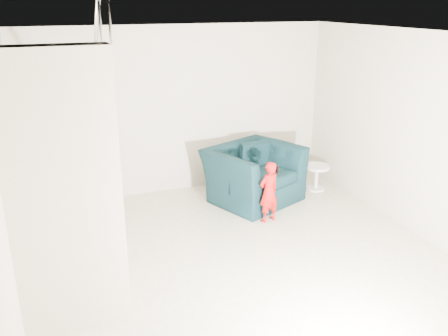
{
  "coord_description": "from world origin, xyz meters",
  "views": [
    {
      "loc": [
        -2.09,
        -4.55,
        3.04
      ],
      "look_at": [
        0.15,
        1.2,
        0.85
      ],
      "focal_mm": 38.0,
      "sensor_mm": 36.0,
      "label": 1
    }
  ],
  "objects": [
    {
      "name": "armchair",
      "position": [
        0.9,
        1.85,
        0.43
      ],
      "size": [
        1.68,
        1.58,
        0.87
      ],
      "primitive_type": "imported",
      "rotation": [
        0.0,
        0.0,
        0.39
      ],
      "color": "black",
      "rests_on": "floor"
    },
    {
      "name": "throw",
      "position": [
        0.38,
        1.73,
        0.55
      ],
      "size": [
        0.05,
        0.46,
        0.51
      ],
      "primitive_type": "cube",
      "color": "black",
      "rests_on": "armchair"
    },
    {
      "name": "front_wall",
      "position": [
        0.0,
        -2.75,
        1.35
      ],
      "size": [
        5.0,
        0.0,
        5.0
      ],
      "primitive_type": "plane",
      "rotation": [
        -1.57,
        0.0,
        0.0
      ],
      "color": "#BDB29A",
      "rests_on": "floor"
    },
    {
      "name": "ceiling",
      "position": [
        0.0,
        0.0,
        2.7
      ],
      "size": [
        5.5,
        5.5,
        0.0
      ],
      "primitive_type": "plane",
      "rotation": [
        3.14,
        0.0,
        0.0
      ],
      "color": "silver",
      "rests_on": "back_wall"
    },
    {
      "name": "phone",
      "position": [
        0.89,
        1.03,
        0.79
      ],
      "size": [
        0.03,
        0.05,
        0.1
      ],
      "primitive_type": "cube",
      "rotation": [
        0.0,
        0.0,
        0.17
      ],
      "color": "black",
      "rests_on": "toddler"
    },
    {
      "name": "toddler",
      "position": [
        0.78,
        1.06,
        0.45
      ],
      "size": [
        0.38,
        0.3,
        0.91
      ],
      "primitive_type": "imported",
      "rotation": [
        0.0,
        0.0,
        3.42
      ],
      "color": "#A6050F",
      "rests_on": "floor"
    },
    {
      "name": "back_wall",
      "position": [
        0.0,
        2.75,
        1.35
      ],
      "size": [
        5.0,
        0.0,
        5.0
      ],
      "primitive_type": "plane",
      "rotation": [
        1.57,
        0.0,
        0.0
      ],
      "color": "#BDB29A",
      "rests_on": "floor"
    },
    {
      "name": "floor",
      "position": [
        0.0,
        0.0,
        0.0
      ],
      "size": [
        5.5,
        5.5,
        0.0
      ],
      "primitive_type": "plane",
      "color": "tan",
      "rests_on": "ground"
    },
    {
      "name": "left_wall",
      "position": [
        -2.5,
        0.0,
        1.35
      ],
      "size": [
        0.0,
        5.5,
        5.5
      ],
      "primitive_type": "plane",
      "rotation": [
        1.57,
        0.0,
        1.57
      ],
      "color": "#BDB29A",
      "rests_on": "floor"
    },
    {
      "name": "cushion",
      "position": [
        1.0,
        2.06,
        0.68
      ],
      "size": [
        0.47,
        0.23,
        0.47
      ],
      "primitive_type": "cube",
      "rotation": [
        0.21,
        0.0,
        0.0
      ],
      "color": "black",
      "rests_on": "armchair"
    },
    {
      "name": "right_wall",
      "position": [
        2.5,
        0.0,
        1.35
      ],
      "size": [
        0.0,
        5.5,
        5.5
      ],
      "primitive_type": "plane",
      "rotation": [
        1.57,
        0.0,
        -1.57
      ],
      "color": "#BDB29A",
      "rests_on": "floor"
    },
    {
      "name": "side_table",
      "position": [
        2.08,
        1.86,
        0.29
      ],
      "size": [
        0.43,
        0.43,
        0.43
      ],
      "color": "silver",
      "rests_on": "floor"
    },
    {
      "name": "staircase",
      "position": [
        -2.0,
        0.55,
        0.95
      ],
      "size": [
        1.02,
        3.03,
        3.62
      ],
      "color": "#ADA089",
      "rests_on": "floor"
    }
  ]
}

